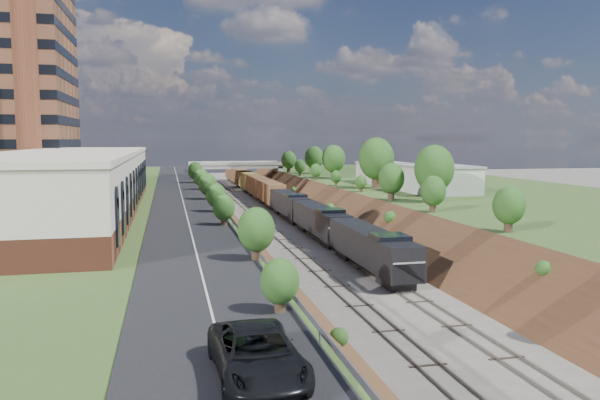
{
  "coord_description": "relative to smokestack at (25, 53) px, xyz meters",
  "views": [
    {
      "loc": [
        -17.39,
        -31.39,
        13.39
      ],
      "look_at": [
        -1.84,
        37.2,
        6.0
      ],
      "focal_mm": 35.0,
      "sensor_mm": 36.0,
      "label": 1
    }
  ],
  "objects": [
    {
      "name": "ground",
      "position": [
        36.0,
        -56.0,
        -25.0
      ],
      "size": [
        400.0,
        400.0,
        0.0
      ],
      "primitive_type": "plane",
      "color": "#6B665B",
      "rests_on": "ground"
    },
    {
      "name": "platform_left",
      "position": [
        3.0,
        4.0,
        -22.5
      ],
      "size": [
        44.0,
        180.0,
        5.0
      ],
      "primitive_type": "cube",
      "color": "#445F27",
      "rests_on": "ground"
    },
    {
      "name": "platform_right",
      "position": [
        69.0,
        4.0,
        -22.5
      ],
      "size": [
        44.0,
        180.0,
        5.0
      ],
      "primitive_type": "cube",
      "color": "#445F27",
      "rests_on": "ground"
    },
    {
      "name": "embankment_left",
      "position": [
        25.0,
        4.0,
        -25.0
      ],
      "size": [
        10.0,
        180.0,
        10.0
      ],
      "primitive_type": "cube",
      "rotation": [
        0.0,
        0.79,
        0.0
      ],
      "color": "brown",
      "rests_on": "ground"
    },
    {
      "name": "embankment_right",
      "position": [
        47.0,
        4.0,
        -25.0
      ],
      "size": [
        10.0,
        180.0,
        10.0
      ],
      "primitive_type": "cube",
      "rotation": [
        0.0,
        0.79,
        0.0
      ],
      "color": "brown",
      "rests_on": "ground"
    },
    {
      "name": "rail_left_track",
      "position": [
        33.4,
        4.0,
        -24.91
      ],
      "size": [
        1.58,
        180.0,
        0.18
      ],
      "primitive_type": "cube",
      "color": "gray",
      "rests_on": "ground"
    },
    {
      "name": "rail_right_track",
      "position": [
        38.6,
        4.0,
        -24.91
      ],
      "size": [
        1.58,
        180.0,
        0.18
      ],
      "primitive_type": "cube",
      "color": "gray",
      "rests_on": "ground"
    },
    {
      "name": "road",
      "position": [
        20.5,
        4.0,
        -19.95
      ],
      "size": [
        8.0,
        180.0,
        0.1
      ],
      "primitive_type": "cube",
      "color": "black",
      "rests_on": "platform_left"
    },
    {
      "name": "guardrail",
      "position": [
        24.6,
        3.8,
        -19.45
      ],
      "size": [
        0.1,
        171.0,
        0.7
      ],
      "color": "#99999E",
      "rests_on": "platform_left"
    },
    {
      "name": "commercial_building",
      "position": [
        8.0,
        -18.0,
        -16.49
      ],
      "size": [
        14.3,
        62.3,
        7.0
      ],
      "color": "brown",
      "rests_on": "platform_left"
    },
    {
      "name": "smokestack",
      "position": [
        0.0,
        0.0,
        0.0
      ],
      "size": [
        3.2,
        3.2,
        40.0
      ],
      "primitive_type": "cylinder",
      "color": "brown",
      "rests_on": "platform_left"
    },
    {
      "name": "overpass",
      "position": [
        36.0,
        66.0,
        -20.08
      ],
      "size": [
        24.5,
        8.3,
        7.4
      ],
      "color": "gray",
      "rests_on": "ground"
    },
    {
      "name": "white_building_near",
      "position": [
        59.5,
        -4.0,
        -18.0
      ],
      "size": [
        9.0,
        12.0,
        4.0
      ],
      "primitive_type": "cube",
      "color": "silver",
      "rests_on": "platform_right"
    },
    {
      "name": "white_building_far",
      "position": [
        59.0,
        18.0,
        -18.2
      ],
      "size": [
        8.0,
        10.0,
        3.6
      ],
      "primitive_type": "cube",
      "color": "silver",
      "rests_on": "platform_right"
    },
    {
      "name": "tree_right_large",
      "position": [
        53.0,
        -16.0,
        -15.62
      ],
      "size": [
        5.25,
        5.25,
        7.61
      ],
      "color": "#473323",
      "rests_on": "platform_right"
    },
    {
      "name": "tree_left_crest",
      "position": [
        24.2,
        -36.0,
        -17.96
      ],
      "size": [
        2.45,
        2.45,
        3.55
      ],
      "color": "#473323",
      "rests_on": "platform_left"
    },
    {
      "name": "freight_train",
      "position": [
        38.6,
        34.41,
        -22.29
      ],
      "size": [
        3.24,
        147.13,
        4.78
      ],
      "color": "black",
      "rests_on": "ground"
    },
    {
      "name": "suv",
      "position": [
        21.48,
        -68.0,
        -19.03
      ],
      "size": [
        3.13,
        6.35,
        1.73
      ],
      "primitive_type": "imported",
      "rotation": [
        0.0,
        0.0,
        0.04
      ],
      "color": "black",
      "rests_on": "road"
    }
  ]
}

